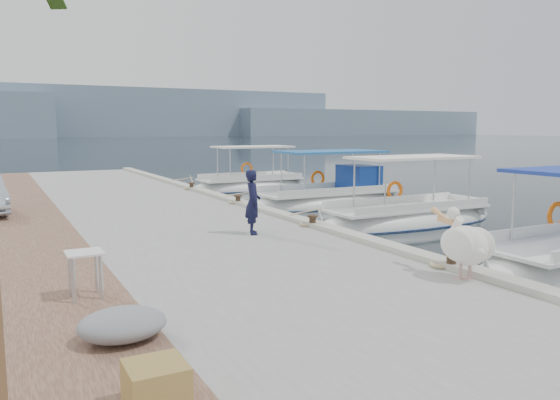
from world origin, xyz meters
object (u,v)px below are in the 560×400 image
object	(u,v)px
fishing_caique_e	(250,187)
pelican	(465,243)
fisherman	(253,202)
fishing_caique_d	(329,201)
fishing_caique_c	(407,221)

from	to	relation	value
fishing_caique_e	pelican	distance (m)	19.15
fishing_caique_e	fisherman	size ratio (longest dim) A/B	4.02
fishing_caique_d	fishing_caique_e	distance (m)	6.76
pelican	fisherman	size ratio (longest dim) A/B	0.98
fishing_caique_c	pelican	distance (m)	8.36
fishing_caique_e	fisherman	world-z (taller)	fishing_caique_e
fisherman	fishing_caique_e	bearing A→B (deg)	-6.78
fishing_caique_c	fisherman	xyz separation A→B (m)	(-6.21, -1.44, 1.18)
fishing_caique_c	fisherman	world-z (taller)	fishing_caique_c
fisherman	pelican	bearing A→B (deg)	-146.39
fishing_caique_c	fishing_caique_d	size ratio (longest dim) A/B	0.98
fishing_caique_e	fisherman	distance (m)	14.52
fishing_caique_e	pelican	xyz separation A→B (m)	(-4.41, -18.61, 1.00)
pelican	fishing_caique_d	bearing A→B (deg)	67.80
fishing_caique_c	fisherman	distance (m)	6.48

